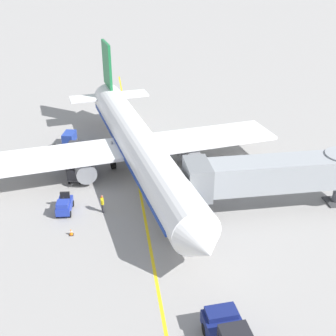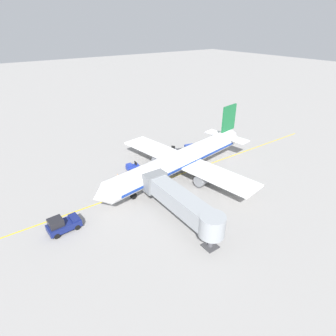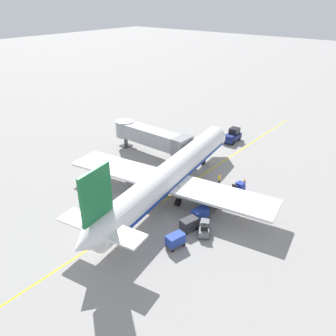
% 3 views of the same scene
% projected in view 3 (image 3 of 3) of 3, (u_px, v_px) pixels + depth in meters
% --- Properties ---
extents(ground_plane, '(400.00, 400.00, 0.00)m').
position_uv_depth(ground_plane, '(179.00, 190.00, 49.88)').
color(ground_plane, gray).
extents(gate_lead_in_line, '(0.24, 80.00, 0.01)m').
position_uv_depth(gate_lead_in_line, '(179.00, 190.00, 49.88)').
color(gate_lead_in_line, gold).
rests_on(gate_lead_in_line, ground).
extents(parked_airliner, '(30.45, 37.25, 10.63)m').
position_uv_depth(parked_airliner, '(170.00, 175.00, 47.16)').
color(parked_airliner, white).
rests_on(parked_airliner, ground).
extents(jet_bridge, '(15.72, 3.50, 4.98)m').
position_uv_depth(jet_bridge, '(151.00, 137.00, 59.25)').
color(jet_bridge, '#93999E').
rests_on(jet_bridge, ground).
extents(pushback_tractor, '(2.49, 4.54, 2.40)m').
position_uv_depth(pushback_tractor, '(232.00, 136.00, 65.95)').
color(pushback_tractor, navy).
rests_on(pushback_tractor, ground).
extents(baggage_tug_lead, '(2.30, 2.76, 1.62)m').
position_uv_depth(baggage_tug_lead, '(204.00, 229.00, 40.53)').
color(baggage_tug_lead, slate).
rests_on(baggage_tug_lead, ground).
extents(baggage_tug_trailing, '(1.48, 2.60, 1.62)m').
position_uv_depth(baggage_tug_trailing, '(238.00, 188.00, 48.87)').
color(baggage_tug_trailing, '#1E339E').
rests_on(baggage_tug_trailing, ground).
extents(baggage_cart_front, '(1.77, 2.98, 1.58)m').
position_uv_depth(baggage_cart_front, '(210.00, 203.00, 45.12)').
color(baggage_cart_front, '#4C4C51').
rests_on(baggage_cart_front, ground).
extents(baggage_cart_second_in_train, '(1.77, 2.98, 1.58)m').
position_uv_depth(baggage_cart_second_in_train, '(200.00, 213.00, 42.92)').
color(baggage_cart_second_in_train, '#4C4C51').
rests_on(baggage_cart_second_in_train, ground).
extents(baggage_cart_third_in_train, '(1.77, 2.98, 1.58)m').
position_uv_depth(baggage_cart_third_in_train, '(189.00, 223.00, 41.04)').
color(baggage_cart_third_in_train, '#4C4C51').
rests_on(baggage_cart_third_in_train, ground).
extents(baggage_cart_tail_end, '(1.77, 2.98, 1.58)m').
position_uv_depth(baggage_cart_tail_end, '(175.00, 240.00, 38.34)').
color(baggage_cart_tail_end, '#4C4C51').
rests_on(baggage_cart_tail_end, ground).
extents(ground_crew_wing_walker, '(0.30, 0.73, 1.69)m').
position_uv_depth(ground_crew_wing_walker, '(219.00, 179.00, 50.93)').
color(ground_crew_wing_walker, '#232328').
rests_on(ground_crew_wing_walker, ground).
extents(safety_cone_nose_left, '(0.36, 0.36, 0.59)m').
position_uv_depth(safety_cone_nose_left, '(245.00, 180.00, 51.90)').
color(safety_cone_nose_left, black).
rests_on(safety_cone_nose_left, ground).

